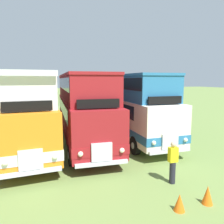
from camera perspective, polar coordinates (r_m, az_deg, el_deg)
bus_fifth_in_row at (r=14.45m, az=-21.19°, el=0.71°), size 3.17×11.31×4.52m
bus_sixth_in_row at (r=14.81m, az=-7.70°, el=1.81°), size 3.13×11.53×4.49m
bus_seventh_in_row at (r=15.59m, az=5.01°, el=2.14°), size 2.71×9.93×4.49m
cone_near_end at (r=7.85m, az=17.03°, el=-21.45°), size 0.36×0.36×0.56m
cone_far_end at (r=8.50m, az=23.45°, el=-19.07°), size 0.36×0.36×0.64m
marshal_person at (r=9.33m, az=15.43°, el=-12.36°), size 0.36×0.24×1.73m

